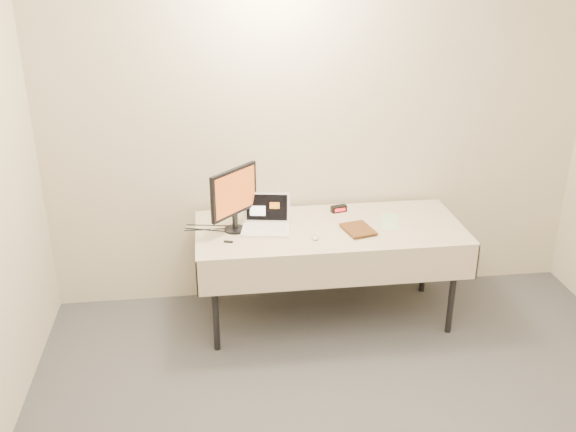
{
  "coord_description": "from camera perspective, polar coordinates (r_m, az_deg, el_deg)",
  "views": [
    {
      "loc": [
        -0.82,
        -1.96,
        2.57
      ],
      "look_at": [
        -0.3,
        1.99,
        0.86
      ],
      "focal_mm": 40.0,
      "sensor_mm": 36.0,
      "label": 1
    }
  ],
  "objects": [
    {
      "name": "back_wall",
      "position": [
        4.69,
        2.87,
        8.15
      ],
      "size": [
        4.0,
        0.1,
        2.7
      ],
      "primitive_type": "cube",
      "color": "beige",
      "rests_on": "ground"
    },
    {
      "name": "table",
      "position": [
        4.5,
        3.72,
        -1.68
      ],
      "size": [
        1.86,
        0.81,
        0.74
      ],
      "color": "black",
      "rests_on": "ground"
    },
    {
      "name": "laptop",
      "position": [
        4.43,
        -1.95,
        -0.4
      ],
      "size": [
        0.37,
        0.34,
        0.22
      ],
      "rotation": [
        0.0,
        0.0,
        -0.17
      ],
      "color": "white",
      "rests_on": "table"
    },
    {
      "name": "monitor",
      "position": [
        4.32,
        -4.81,
        1.87
      ],
      "size": [
        0.32,
        0.33,
        0.45
      ],
      "rotation": [
        0.0,
        0.0,
        0.79
      ],
      "color": "black",
      "rests_on": "table"
    },
    {
      "name": "book",
      "position": [
        4.34,
        5.25,
        -0.06
      ],
      "size": [
        0.18,
        0.06,
        0.24
      ],
      "primitive_type": "imported",
      "rotation": [
        0.0,
        0.0,
        0.22
      ],
      "color": "#8F501A",
      "rests_on": "table"
    },
    {
      "name": "alarm_clock",
      "position": [
        4.72,
        4.53,
        0.65
      ],
      "size": [
        0.12,
        0.07,
        0.05
      ],
      "rotation": [
        0.0,
        0.0,
        0.23
      ],
      "color": "black",
      "rests_on": "table"
    },
    {
      "name": "clicker",
      "position": [
        4.29,
        2.43,
        -1.85
      ],
      "size": [
        0.06,
        0.1,
        0.02
      ],
      "primitive_type": "ellipsoid",
      "rotation": [
        0.0,
        0.0,
        -0.15
      ],
      "color": "silver",
      "rests_on": "table"
    },
    {
      "name": "paper_form",
      "position": [
        4.61,
        9.05,
        -0.46
      ],
      "size": [
        0.2,
        0.32,
        0.0
      ],
      "primitive_type": "cube",
      "rotation": [
        0.0,
        0.0,
        -0.27
      ],
      "color": "#B3D6AA",
      "rests_on": "table"
    },
    {
      "name": "usb_dongle",
      "position": [
        4.25,
        -5.32,
        -2.3
      ],
      "size": [
        0.06,
        0.04,
        0.01
      ],
      "primitive_type": "cube",
      "rotation": [
        0.0,
        0.0,
        -0.32
      ],
      "color": "black",
      "rests_on": "table"
    }
  ]
}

